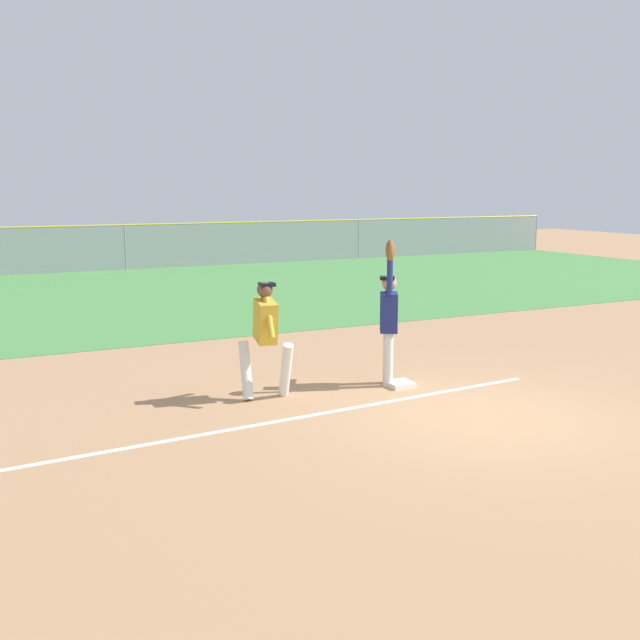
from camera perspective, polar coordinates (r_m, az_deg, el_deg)
name	(u,v)px	position (r m, az deg, el deg)	size (l,w,h in m)	color
ground_plane	(478,415)	(10.69, 11.71, -6.94)	(69.68, 69.68, 0.00)	tan
outfield_grass	(182,292)	(22.77, -10.24, 2.03)	(40.02, 14.20, 0.01)	#4C8C47
chalk_foul_line	(162,442)	(9.60, -11.68, -8.86)	(12.00, 0.10, 0.01)	white
first_base	(400,384)	(11.96, 5.95, -4.77)	(0.38, 0.38, 0.08)	white
fielder	(389,314)	(11.82, 5.14, 0.42)	(0.54, 0.83, 2.28)	silver
runner	(265,332)	(11.07, -4.08, -0.86)	(0.74, 0.84, 1.72)	white
baseball	(387,282)	(11.75, 5.03, 2.81)	(0.07, 0.07, 0.07)	white
outfield_fence	(125,247)	(29.52, -14.31, 5.29)	(40.10, 0.08, 1.69)	#93999E
parked_car_black	(153,243)	(33.58, -12.34, 5.60)	(4.55, 2.42, 1.25)	black
parked_car_tan	(268,239)	(35.98, -3.87, 6.07)	(4.49, 2.29, 1.25)	tan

